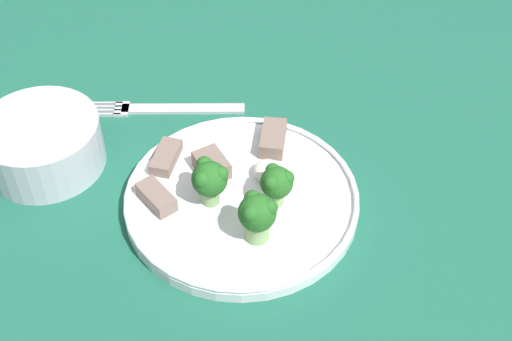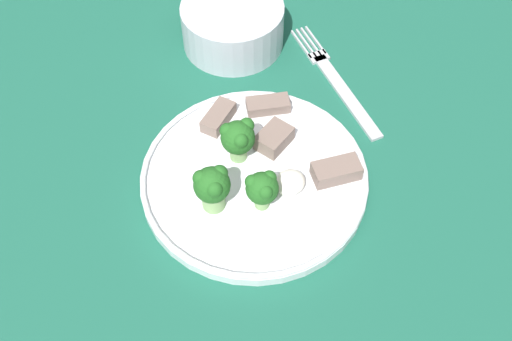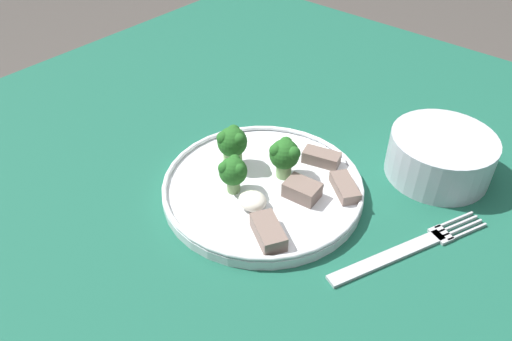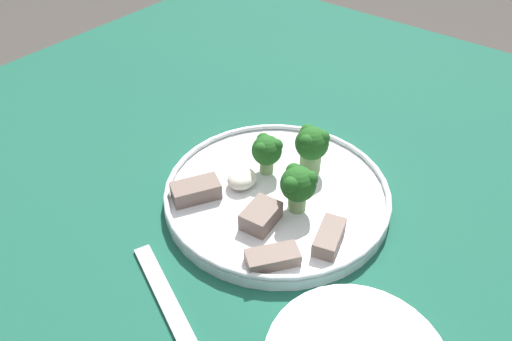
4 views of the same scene
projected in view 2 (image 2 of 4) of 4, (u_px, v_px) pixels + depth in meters
The scene contains 12 objects.
table at pixel (257, 217), 0.74m from camera, with size 1.06×1.05×0.78m.
dinner_plate at pixel (254, 178), 0.63m from camera, with size 0.24×0.24×0.02m.
fork at pixel (336, 81), 0.72m from camera, with size 0.09×0.19×0.00m.
cream_bowl at pixel (233, 26), 0.74m from camera, with size 0.13×0.13×0.06m.
broccoli_floret_near_rim_left at pixel (212, 186), 0.58m from camera, with size 0.04×0.04×0.05m.
broccoli_floret_center_left at pixel (238, 138), 0.61m from camera, with size 0.04×0.04×0.05m.
broccoli_floret_back_left at pixel (262, 188), 0.58m from camera, with size 0.03×0.03×0.05m.
meat_slice_front_slice at pixel (271, 136), 0.64m from camera, with size 0.04×0.03×0.02m.
meat_slice_middle_slice at pixel (268, 105), 0.67m from camera, with size 0.05×0.05×0.01m.
meat_slice_rear_slice at pixel (336, 171), 0.62m from camera, with size 0.06×0.05×0.02m.
meat_slice_edge_slice at pixel (218, 117), 0.66m from camera, with size 0.05×0.03×0.02m.
sauce_dollop at pixel (290, 182), 0.61m from camera, with size 0.03×0.03×0.02m.
Camera 2 is at (-0.28, -0.26, 1.30)m, focal length 42.00 mm.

